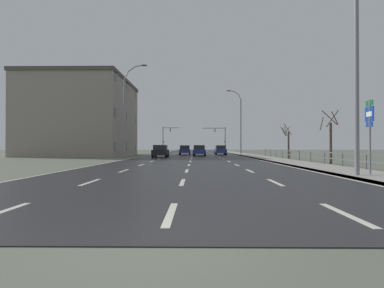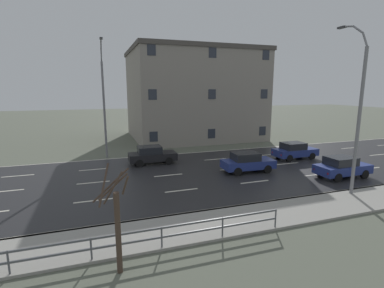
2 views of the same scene
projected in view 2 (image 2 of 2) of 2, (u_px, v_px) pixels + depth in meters
ground_plane at (313, 162)px, 26.00m from camera, size 160.00×160.00×0.12m
street_lamp_midground at (358, 113)px, 16.88m from camera, size 2.29×0.24×10.30m
street_lamp_left_bank at (104, 103)px, 26.31m from camera, size 2.63×0.24×10.67m
car_near_right at (295, 151)px, 26.77m from camera, size 1.89×4.13×1.57m
car_distant at (342, 167)px, 21.12m from camera, size 1.88×4.12×1.57m
car_far_left at (152, 155)px, 25.03m from camera, size 1.86×4.11×1.57m
car_far_right at (247, 162)px, 22.54m from camera, size 1.98×4.17×1.57m
brick_building at (193, 94)px, 38.61m from camera, size 13.88×16.32×11.53m
bare_tree_mid at (117, 223)px, 9.95m from camera, size 1.06×1.34×3.93m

